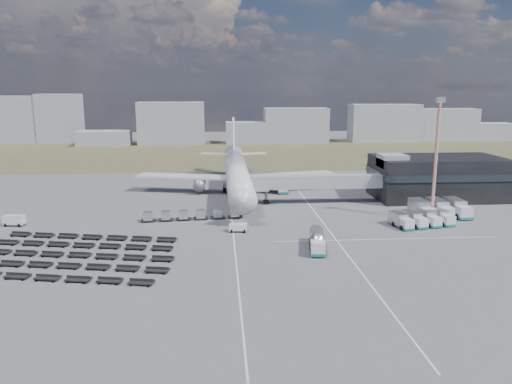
{
  "coord_description": "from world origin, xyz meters",
  "views": [
    {
      "loc": [
        -4.25,
        -90.7,
        26.45
      ],
      "look_at": [
        3.49,
        15.13,
        4.0
      ],
      "focal_mm": 35.0,
      "sensor_mm": 36.0,
      "label": 1
    }
  ],
  "objects": [
    {
      "name": "pushback_tug",
      "position": [
        -1.05,
        -1.42,
        0.75
      ],
      "size": [
        3.47,
        2.14,
        1.5
      ],
      "primitive_type": "cube",
      "rotation": [
        0.0,
        0.0,
        -0.08
      ],
      "color": "silver",
      "rests_on": "ground"
    },
    {
      "name": "service_trucks_far",
      "position": [
        40.96,
        6.42,
        1.74
      ],
      "size": [
        10.85,
        8.38,
        3.21
      ],
      "rotation": [
        0.0,
        0.0,
        0.04
      ],
      "color": "silver",
      "rests_on": "ground"
    },
    {
      "name": "service_trucks_near",
      "position": [
        34.66,
        0.35,
        1.36
      ],
      "size": [
        12.3,
        8.46,
        2.5
      ],
      "rotation": [
        0.0,
        0.0,
        0.22
      ],
      "color": "silver",
      "rests_on": "ground"
    },
    {
      "name": "floodlight_mast",
      "position": [
        38.12,
        3.65,
        12.3
      ],
      "size": [
        2.33,
        1.89,
        24.54
      ],
      "rotation": [
        0.0,
        0.0,
        0.37
      ],
      "color": "#B9361D",
      "rests_on": "ground"
    },
    {
      "name": "skyline",
      "position": [
        -23.42,
        152.38,
        8.95
      ],
      "size": [
        307.41,
        26.96,
        23.11
      ],
      "color": "#969AA4",
      "rests_on": "ground"
    },
    {
      "name": "jet_bridge",
      "position": [
        15.9,
        20.42,
        5.05
      ],
      "size": [
        30.3,
        3.8,
        7.05
      ],
      "color": "#939399",
      "rests_on": "ground"
    },
    {
      "name": "lane_markings",
      "position": [
        9.77,
        3.0,
        0.01
      ],
      "size": [
        47.12,
        110.0,
        0.01
      ],
      "color": "silver",
      "rests_on": "ground"
    },
    {
      "name": "grass_strip",
      "position": [
        0.0,
        110.0,
        0.01
      ],
      "size": [
        420.0,
        90.0,
        0.01
      ],
      "primitive_type": "cube",
      "color": "#4A472C",
      "rests_on": "ground"
    },
    {
      "name": "catering_truck",
      "position": [
        11.15,
        32.99,
        1.41
      ],
      "size": [
        2.88,
        6.17,
        2.76
      ],
      "rotation": [
        0.0,
        0.0,
        0.07
      ],
      "color": "silver",
      "rests_on": "ground"
    },
    {
      "name": "utility_van",
      "position": [
        -44.24,
        5.8,
        1.05
      ],
      "size": [
        4.03,
        2.16,
        2.1
      ],
      "primitive_type": "cube",
      "rotation": [
        0.0,
        0.0,
        -0.11
      ],
      "color": "silver",
      "rests_on": "ground"
    },
    {
      "name": "ground",
      "position": [
        0.0,
        0.0,
        0.0
      ],
      "size": [
        420.0,
        420.0,
        0.0
      ],
      "primitive_type": "plane",
      "color": "#565659",
      "rests_on": "ground"
    },
    {
      "name": "airliner",
      "position": [
        0.0,
        32.38,
        5.29
      ],
      "size": [
        51.59,
        64.53,
        17.62
      ],
      "color": "silver",
      "rests_on": "ground"
    },
    {
      "name": "terminal",
      "position": [
        47.77,
        23.96,
        5.25
      ],
      "size": [
        30.4,
        16.4,
        11.0
      ],
      "color": "black",
      "rests_on": "ground"
    },
    {
      "name": "fuel_tanker",
      "position": [
        11.62,
        -12.65,
        1.52
      ],
      "size": [
        3.78,
        9.64,
        3.03
      ],
      "rotation": [
        0.0,
        0.0,
        -0.15
      ],
      "color": "silver",
      "rests_on": "ground"
    },
    {
      "name": "uld_row",
      "position": [
        -10.08,
        7.67,
        1.1
      ],
      "size": [
        20.31,
        3.74,
        1.84
      ],
      "rotation": [
        0.0,
        0.0,
        0.1
      ],
      "color": "black",
      "rests_on": "ground"
    },
    {
      "name": "baggage_dollies",
      "position": [
        -28.97,
        -13.56,
        0.41
      ],
      "size": [
        37.78,
        26.97,
        0.82
      ],
      "rotation": [
        0.0,
        0.0,
        -0.2
      ],
      "color": "black",
      "rests_on": "ground"
    }
  ]
}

